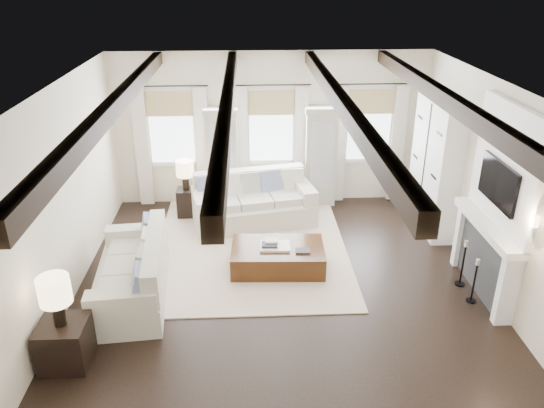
{
  "coord_description": "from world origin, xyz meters",
  "views": [
    {
      "loc": [
        -0.5,
        -6.94,
        4.74
      ],
      "look_at": [
        -0.11,
        0.97,
        1.15
      ],
      "focal_mm": 35.0,
      "sensor_mm": 36.0,
      "label": 1
    }
  ],
  "objects_px": {
    "side_table_back": "(187,203)",
    "ottoman": "(278,257)",
    "sofa_back": "(253,203)",
    "side_table_front": "(65,343)",
    "sofa_left": "(135,274)"
  },
  "relations": [
    {
      "from": "sofa_back",
      "to": "side_table_front",
      "type": "relative_size",
      "value": 4.14
    },
    {
      "from": "side_table_front",
      "to": "ottoman",
      "type": "bearing_deg",
      "value": 37.71
    },
    {
      "from": "sofa_back",
      "to": "side_table_front",
      "type": "height_order",
      "value": "sofa_back"
    },
    {
      "from": "sofa_back",
      "to": "side_table_back",
      "type": "height_order",
      "value": "sofa_back"
    },
    {
      "from": "ottoman",
      "to": "side_table_back",
      "type": "relative_size",
      "value": 2.64
    },
    {
      "from": "sofa_back",
      "to": "side_table_front",
      "type": "xyz_separation_m",
      "value": [
        -2.48,
        -4.04,
        -0.1
      ]
    },
    {
      "from": "sofa_back",
      "to": "ottoman",
      "type": "xyz_separation_m",
      "value": [
        0.39,
        -1.82,
        -0.2
      ]
    },
    {
      "from": "sofa_left",
      "to": "side_table_back",
      "type": "relative_size",
      "value": 3.99
    },
    {
      "from": "ottoman",
      "to": "side_table_front",
      "type": "bearing_deg",
      "value": -139.84
    },
    {
      "from": "side_table_back",
      "to": "side_table_front",
      "type": "bearing_deg",
      "value": -104.59
    },
    {
      "from": "side_table_front",
      "to": "side_table_back",
      "type": "bearing_deg",
      "value": 75.41
    },
    {
      "from": "side_table_back",
      "to": "ottoman",
      "type": "bearing_deg",
      "value": -51.28
    },
    {
      "from": "sofa_left",
      "to": "ottoman",
      "type": "height_order",
      "value": "sofa_left"
    },
    {
      "from": "sofa_back",
      "to": "sofa_left",
      "type": "xyz_separation_m",
      "value": [
        -1.86,
        -2.54,
        -0.02
      ]
    },
    {
      "from": "side_table_front",
      "to": "side_table_back",
      "type": "xyz_separation_m",
      "value": [
        1.14,
        4.38,
        -0.01
      ]
    }
  ]
}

